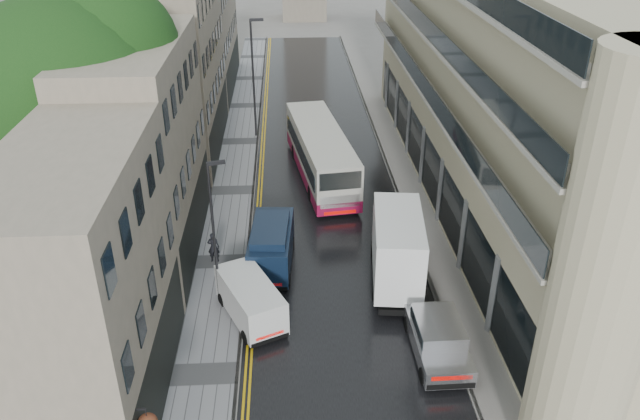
{
  "coord_description": "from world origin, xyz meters",
  "views": [
    {
      "loc": [
        -2.31,
        -8.25,
        17.77
      ],
      "look_at": [
        -0.84,
        18.0,
        3.63
      ],
      "focal_mm": 35.0,
      "sensor_mm": 36.0,
      "label": 1
    }
  ],
  "objects_px": {
    "white_van": "(245,325)",
    "navy_van": "(249,263)",
    "white_lorry": "(376,265)",
    "pedestrian": "(214,247)",
    "silver_hatchback": "(425,366)",
    "lamp_post_far": "(253,80)",
    "tree_near": "(72,135)",
    "cream_bus": "(311,177)",
    "lamp_post_near": "(214,236)",
    "tree_far": "(136,73)"
  },
  "relations": [
    {
      "from": "silver_hatchback",
      "to": "pedestrian",
      "type": "height_order",
      "value": "pedestrian"
    },
    {
      "from": "white_van",
      "to": "lamp_post_far",
      "type": "height_order",
      "value": "lamp_post_far"
    },
    {
      "from": "white_lorry",
      "to": "pedestrian",
      "type": "bearing_deg",
      "value": 161.82
    },
    {
      "from": "tree_near",
      "to": "pedestrian",
      "type": "xyz_separation_m",
      "value": [
        6.26,
        -0.76,
        -5.98
      ]
    },
    {
      "from": "pedestrian",
      "to": "navy_van",
      "type": "bearing_deg",
      "value": 139.31
    },
    {
      "from": "pedestrian",
      "to": "lamp_post_far",
      "type": "distance_m",
      "value": 18.12
    },
    {
      "from": "white_lorry",
      "to": "lamp_post_near",
      "type": "xyz_separation_m",
      "value": [
        -7.31,
        0.2,
        1.7
      ]
    },
    {
      "from": "pedestrian",
      "to": "lamp_post_far",
      "type": "bearing_deg",
      "value": -88.72
    },
    {
      "from": "white_lorry",
      "to": "silver_hatchback",
      "type": "distance_m",
      "value": 5.82
    },
    {
      "from": "cream_bus",
      "to": "white_van",
      "type": "bearing_deg",
      "value": -111.95
    },
    {
      "from": "white_lorry",
      "to": "lamp_post_far",
      "type": "xyz_separation_m",
      "value": [
        -6.32,
        21.31,
        2.53
      ]
    },
    {
      "from": "navy_van",
      "to": "lamp_post_far",
      "type": "height_order",
      "value": "lamp_post_far"
    },
    {
      "from": "white_van",
      "to": "pedestrian",
      "type": "height_order",
      "value": "white_van"
    },
    {
      "from": "silver_hatchback",
      "to": "navy_van",
      "type": "bearing_deg",
      "value": 134.24
    },
    {
      "from": "white_lorry",
      "to": "pedestrian",
      "type": "relative_size",
      "value": 4.37
    },
    {
      "from": "white_van",
      "to": "lamp_post_far",
      "type": "distance_m",
      "value": 24.38
    },
    {
      "from": "white_lorry",
      "to": "navy_van",
      "type": "xyz_separation_m",
      "value": [
        -5.92,
        1.53,
        -0.66
      ]
    },
    {
      "from": "white_lorry",
      "to": "lamp_post_near",
      "type": "bearing_deg",
      "value": -175.13
    },
    {
      "from": "lamp_post_far",
      "to": "white_van",
      "type": "bearing_deg",
      "value": -94.82
    },
    {
      "from": "tree_far",
      "to": "lamp_post_far",
      "type": "height_order",
      "value": "tree_far"
    },
    {
      "from": "tree_near",
      "to": "navy_van",
      "type": "relative_size",
      "value": 2.78
    },
    {
      "from": "cream_bus",
      "to": "lamp_post_far",
      "type": "height_order",
      "value": "lamp_post_far"
    },
    {
      "from": "navy_van",
      "to": "pedestrian",
      "type": "bearing_deg",
      "value": 137.36
    },
    {
      "from": "white_lorry",
      "to": "white_van",
      "type": "xyz_separation_m",
      "value": [
        -5.92,
        -2.81,
        -0.96
      ]
    },
    {
      "from": "cream_bus",
      "to": "white_lorry",
      "type": "bearing_deg",
      "value": -83.55
    },
    {
      "from": "navy_van",
      "to": "cream_bus",
      "type": "bearing_deg",
      "value": 73.39
    },
    {
      "from": "navy_van",
      "to": "pedestrian",
      "type": "height_order",
      "value": "navy_van"
    },
    {
      "from": "white_lorry",
      "to": "tree_near",
      "type": "bearing_deg",
      "value": 169.28
    },
    {
      "from": "silver_hatchback",
      "to": "lamp_post_far",
      "type": "xyz_separation_m",
      "value": [
        -7.51,
        26.9,
        3.6
      ]
    },
    {
      "from": "silver_hatchback",
      "to": "lamp_post_near",
      "type": "distance_m",
      "value": 10.65
    },
    {
      "from": "tree_near",
      "to": "lamp_post_near",
      "type": "xyz_separation_m",
      "value": [
        6.81,
        -4.16,
        -3.3
      ]
    },
    {
      "from": "lamp_post_far",
      "to": "white_lorry",
      "type": "bearing_deg",
      "value": -79.26
    },
    {
      "from": "tree_near",
      "to": "lamp_post_far",
      "type": "height_order",
      "value": "tree_near"
    },
    {
      "from": "cream_bus",
      "to": "pedestrian",
      "type": "height_order",
      "value": "cream_bus"
    },
    {
      "from": "cream_bus",
      "to": "silver_hatchback",
      "type": "distance_m",
      "value": 16.33
    },
    {
      "from": "white_van",
      "to": "navy_van",
      "type": "bearing_deg",
      "value": 65.65
    },
    {
      "from": "silver_hatchback",
      "to": "navy_van",
      "type": "xyz_separation_m",
      "value": [
        -7.11,
        7.12,
        0.41
      ]
    },
    {
      "from": "tree_near",
      "to": "pedestrian",
      "type": "distance_m",
      "value": 8.69
    },
    {
      "from": "lamp_post_near",
      "to": "silver_hatchback",
      "type": "bearing_deg",
      "value": -47.53
    },
    {
      "from": "navy_van",
      "to": "white_van",
      "type": "bearing_deg",
      "value": -85.71
    },
    {
      "from": "lamp_post_far",
      "to": "tree_far",
      "type": "bearing_deg",
      "value": -158.02
    },
    {
      "from": "silver_hatchback",
      "to": "lamp_post_near",
      "type": "bearing_deg",
      "value": 144.99
    },
    {
      "from": "cream_bus",
      "to": "silver_hatchback",
      "type": "relative_size",
      "value": 2.62
    },
    {
      "from": "cream_bus",
      "to": "white_lorry",
      "type": "xyz_separation_m",
      "value": [
        2.58,
        -10.28,
        0.3
      ]
    },
    {
      "from": "tree_near",
      "to": "cream_bus",
      "type": "height_order",
      "value": "tree_near"
    },
    {
      "from": "tree_near",
      "to": "pedestrian",
      "type": "relative_size",
      "value": 8.24
    },
    {
      "from": "cream_bus",
      "to": "silver_hatchback",
      "type": "bearing_deg",
      "value": -84.27
    },
    {
      "from": "white_lorry",
      "to": "lamp_post_near",
      "type": "distance_m",
      "value": 7.5
    },
    {
      "from": "tree_far",
      "to": "white_lorry",
      "type": "relative_size",
      "value": 1.69
    },
    {
      "from": "white_van",
      "to": "pedestrian",
      "type": "relative_size",
      "value": 2.54
    }
  ]
}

